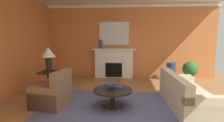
{
  "coord_description": "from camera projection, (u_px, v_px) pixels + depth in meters",
  "views": [
    {
      "loc": [
        0.0,
        -4.42,
        1.82
      ],
      "look_at": [
        -0.45,
        1.12,
        1.0
      ],
      "focal_mm": 28.53,
      "sensor_mm": 36.0,
      "label": 1
    }
  ],
  "objects": [
    {
      "name": "crown_moulding",
      "position": [
        127.0,
        6.0,
        7.33
      ],
      "size": [
        7.37,
        0.08,
        0.12
      ],
      "primitive_type": "cube",
      "color": "white"
    },
    {
      "name": "area_rug",
      "position": [
        113.0,
        106.0,
        4.59
      ],
      "size": [
        3.6,
        2.31,
        0.01
      ],
      "primitive_type": "cube",
      "color": "#4C517A",
      "rests_on": "ground_plane"
    },
    {
      "name": "book_small_novel",
      "position": [
        109.0,
        85.0,
        4.46
      ],
      "size": [
        0.24,
        0.23,
        0.06
      ],
      "primitive_type": "cube",
      "rotation": [
        0.0,
        0.0,
        -0.24
      ],
      "color": "navy",
      "rests_on": "coffee_table"
    },
    {
      "name": "side_table",
      "position": [
        50.0,
        81.0,
        5.54
      ],
      "size": [
        0.56,
        0.56,
        0.7
      ],
      "color": "black",
      "rests_on": "ground_plane"
    },
    {
      "name": "table_lamp",
      "position": [
        48.0,
        55.0,
        5.42
      ],
      "size": [
        0.44,
        0.44,
        0.75
      ],
      "color": "black",
      "rests_on": "side_table"
    },
    {
      "name": "wall_fireplace",
      "position": [
        127.0,
        41.0,
        7.63
      ],
      "size": [
        7.37,
        0.12,
        3.09
      ],
      "primitive_type": "cube",
      "color": "#CC723D",
      "rests_on": "ground_plane"
    },
    {
      "name": "vase_mantel_left",
      "position": [
        101.0,
        44.0,
        7.47
      ],
      "size": [
        0.14,
        0.14,
        0.37
      ],
      "primitive_type": "cylinder",
      "color": "navy",
      "rests_on": "fireplace"
    },
    {
      "name": "armchair_near_window",
      "position": [
        52.0,
        95.0,
        4.53
      ],
      "size": [
        0.92,
        0.92,
        0.95
      ],
      "color": "brown",
      "rests_on": "ground_plane"
    },
    {
      "name": "book_red_cover",
      "position": [
        119.0,
        87.0,
        4.62
      ],
      "size": [
        0.23,
        0.17,
        0.05
      ],
      "primitive_type": "cube",
      "rotation": [
        0.0,
        0.0,
        0.07
      ],
      "color": "navy",
      "rests_on": "coffee_table"
    },
    {
      "name": "sofa",
      "position": [
        185.0,
        96.0,
        4.49
      ],
      "size": [
        0.98,
        2.13,
        0.85
      ],
      "color": "#BCB299",
      "rests_on": "ground_plane"
    },
    {
      "name": "potted_plant",
      "position": [
        190.0,
        70.0,
        6.69
      ],
      "size": [
        0.56,
        0.56,
        0.83
      ],
      "color": "#BCB29E",
      "rests_on": "ground_plane"
    },
    {
      "name": "mantel_mirror",
      "position": [
        114.0,
        33.0,
        7.53
      ],
      "size": [
        1.25,
        0.04,
        0.96
      ],
      "primitive_type": "cube",
      "color": "silver"
    },
    {
      "name": "ground_plane",
      "position": [
        126.0,
        105.0,
        4.63
      ],
      "size": [
        8.81,
        8.81,
        0.0
      ],
      "primitive_type": "plane",
      "color": "olive"
    },
    {
      "name": "wall_window",
      "position": [
        3.0,
        45.0,
        4.98
      ],
      "size": [
        0.12,
        7.02,
        3.09
      ],
      "primitive_type": "cube",
      "color": "#CC723D",
      "rests_on": "ground_plane"
    },
    {
      "name": "book_art_folio",
      "position": [
        112.0,
        85.0,
        4.58
      ],
      "size": [
        0.25,
        0.23,
        0.06
      ],
      "primitive_type": "cube",
      "rotation": [
        0.0,
        0.0,
        0.3
      ],
      "color": "navy",
      "rests_on": "coffee_table"
    },
    {
      "name": "coffee_table",
      "position": [
        113.0,
        94.0,
        4.54
      ],
      "size": [
        1.0,
        1.0,
        0.45
      ],
      "color": "black",
      "rests_on": "ground_plane"
    },
    {
      "name": "fireplace",
      "position": [
        114.0,
        64.0,
        7.6
      ],
      "size": [
        1.8,
        0.35,
        1.25
      ],
      "color": "white",
      "rests_on": "ground_plane"
    },
    {
      "name": "vase_tall_corner",
      "position": [
        171.0,
        71.0,
        7.15
      ],
      "size": [
        0.36,
        0.36,
        0.73
      ],
      "primitive_type": "cylinder",
      "color": "navy",
      "rests_on": "ground_plane"
    }
  ]
}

